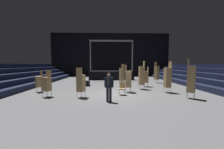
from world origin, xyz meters
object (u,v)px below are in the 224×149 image
at_px(man_with_tie, 109,85).
at_px(chair_stack_mid_left, 39,81).
at_px(chair_stack_mid_centre, 47,84).
at_px(loose_chair_near_man, 122,87).
at_px(chair_stack_front_right, 191,79).
at_px(stage_riser, 111,74).
at_px(chair_stack_front_left, 146,77).
at_px(chair_stack_rear_centre, 128,79).
at_px(chair_stack_rear_right, 168,77).
at_px(chair_stack_aisle_right, 142,75).
at_px(equipment_road_case, 85,83).
at_px(chair_stack_rear_left, 81,83).
at_px(chair_stack_aisle_left, 157,72).
at_px(chair_stack_mid_right, 122,74).

distance_m(man_with_tie, chair_stack_mid_left, 6.14).
bearing_deg(chair_stack_mid_centre, loose_chair_near_man, -156.60).
height_order(chair_stack_front_right, loose_chair_near_man, chair_stack_front_right).
height_order(stage_riser, loose_chair_near_man, stage_riser).
bearing_deg(chair_stack_front_right, stage_riser, -116.93).
distance_m(chair_stack_front_left, chair_stack_mid_left, 9.36).
bearing_deg(stage_riser, chair_stack_mid_centre, -113.39).
bearing_deg(chair_stack_rear_centre, chair_stack_rear_right, 92.01).
xyz_separation_m(chair_stack_rear_right, chair_stack_aisle_right, (-1.64, 1.39, 0.04)).
bearing_deg(chair_stack_rear_centre, chair_stack_front_right, 67.17).
distance_m(man_with_tie, equipment_road_case, 6.15).
bearing_deg(stage_riser, chair_stack_front_left, -64.59).
xyz_separation_m(stage_riser, chair_stack_aisle_right, (2.47, -8.03, 0.55)).
height_order(chair_stack_mid_centre, chair_stack_rear_left, chair_stack_rear_left).
bearing_deg(chair_stack_rear_right, chair_stack_aisle_right, 47.09).
bearing_deg(chair_stack_front_left, chair_stack_rear_centre, 145.42).
xyz_separation_m(chair_stack_mid_centre, chair_stack_rear_left, (2.31, -0.24, 0.08)).
distance_m(stage_riser, chair_stack_aisle_right, 8.42).
bearing_deg(loose_chair_near_man, stage_riser, -74.86).
bearing_deg(chair_stack_aisle_right, chair_stack_mid_left, 95.77).
bearing_deg(loose_chair_near_man, equipment_road_case, -37.44).
bearing_deg(chair_stack_mid_centre, equipment_road_case, -93.78).
bearing_deg(chair_stack_mid_centre, chair_stack_rear_right, -154.45).
xyz_separation_m(chair_stack_front_left, chair_stack_aisle_left, (2.05, 2.58, 0.25)).
distance_m(chair_stack_mid_left, loose_chair_near_man, 6.51).
height_order(chair_stack_front_right, chair_stack_aisle_left, chair_stack_front_right).
bearing_deg(chair_stack_front_left, chair_stack_rear_right, -155.39).
xyz_separation_m(chair_stack_rear_right, chair_stack_aisle_left, (1.15, 5.24, 0.04)).
relative_size(man_with_tie, chair_stack_aisle_left, 0.69).
xyz_separation_m(chair_stack_mid_left, chair_stack_rear_left, (3.64, -1.77, 0.13)).
relative_size(chair_stack_mid_right, equipment_road_case, 2.47).
distance_m(stage_riser, equipment_road_case, 6.79).
bearing_deg(chair_stack_mid_centre, chair_stack_mid_right, -117.81).
height_order(chair_stack_front_right, chair_stack_rear_right, chair_stack_front_right).
relative_size(chair_stack_rear_right, loose_chair_near_man, 2.53).
bearing_deg(chair_stack_front_right, chair_stack_mid_right, -108.43).
relative_size(chair_stack_front_left, chair_stack_mid_right, 0.89).
bearing_deg(chair_stack_rear_right, chair_stack_aisle_left, -15.03).
relative_size(chair_stack_mid_left, chair_stack_rear_right, 0.72).
xyz_separation_m(man_with_tie, loose_chair_near_man, (0.96, 1.74, -0.43)).
xyz_separation_m(man_with_tie, chair_stack_rear_right, (4.53, 2.39, 0.23)).
height_order(chair_stack_rear_centre, equipment_road_case, chair_stack_rear_centre).
relative_size(chair_stack_mid_centre, loose_chair_near_man, 1.90).
bearing_deg(chair_stack_mid_left, chair_stack_aisle_left, -109.66).
xyz_separation_m(chair_stack_mid_centre, chair_stack_aisle_right, (7.02, 2.49, 0.34)).
bearing_deg(chair_stack_front_right, man_with_tie, -43.58).
bearing_deg(chair_stack_rear_left, chair_stack_front_left, 56.29).
bearing_deg(chair_stack_mid_right, chair_stack_mid_left, 179.37).
bearing_deg(stage_riser, chair_stack_aisle_right, -72.93).
relative_size(man_with_tie, loose_chair_near_man, 1.81).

